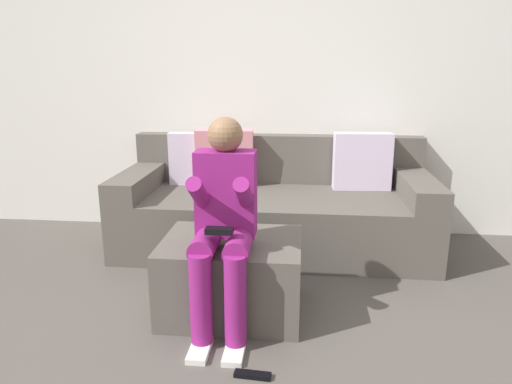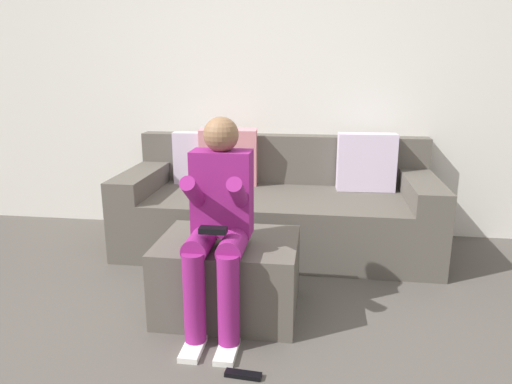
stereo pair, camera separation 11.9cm
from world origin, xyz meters
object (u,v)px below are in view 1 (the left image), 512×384
at_px(person_seated, 223,220).
at_px(remote_near_ottoman, 253,375).
at_px(couch_sectional, 274,208).
at_px(ottoman, 232,276).

height_order(person_seated, remote_near_ottoman, person_seated).
xyz_separation_m(couch_sectional, ottoman, (-0.18, -1.08, -0.09)).
distance_m(ottoman, remote_near_ottoman, 0.67).
distance_m(couch_sectional, ottoman, 1.10).
bearing_deg(couch_sectional, person_seated, -98.65).
height_order(ottoman, person_seated, person_seated).
bearing_deg(ottoman, remote_near_ottoman, -73.05).
distance_m(couch_sectional, person_seated, 1.31).
bearing_deg(person_seated, remote_near_ottoman, -65.06).
height_order(couch_sectional, remote_near_ottoman, couch_sectional).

